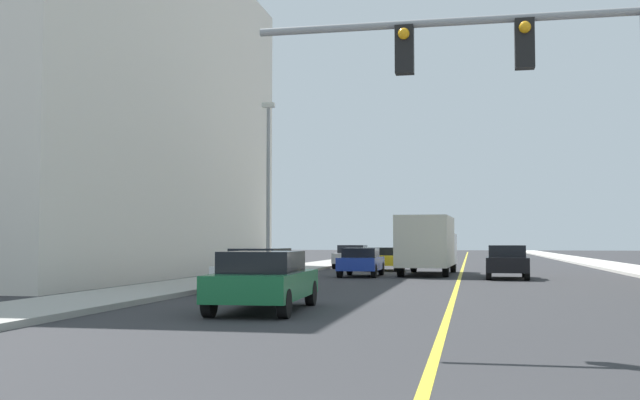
{
  "coord_description": "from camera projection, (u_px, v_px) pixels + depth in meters",
  "views": [
    {
      "loc": [
        0.53,
        -4.38,
        1.66
      ],
      "look_at": [
        -3.98,
        18.02,
        2.92
      ],
      "focal_mm": 42.13,
      "sensor_mm": 36.0,
      "label": 1
    }
  ],
  "objects": [
    {
      "name": "street_lamp",
      "position": [
        268.0,
        179.0,
        33.89
      ],
      "size": [
        0.56,
        0.28,
        7.79
      ],
      "color": "gray",
      "rests_on": "sidewalk_left"
    },
    {
      "name": "car_yellow",
      "position": [
        384.0,
        258.0,
        42.63
      ],
      "size": [
        1.9,
        3.95,
        1.31
      ],
      "rotation": [
        0.0,
        0.0,
        0.02
      ],
      "color": "gold",
      "rests_on": "ground"
    },
    {
      "name": "ground",
      "position": [
        463.0,
        269.0,
        45.41
      ],
      "size": [
        192.0,
        192.0,
        0.0
      ],
      "primitive_type": "plane",
      "color": "#2D2D30"
    },
    {
      "name": "building_left_near",
      "position": [
        49.0,
        110.0,
        37.75
      ],
      "size": [
        15.98,
        26.96,
        16.48
      ],
      "primitive_type": "cube",
      "color": "silver",
      "rests_on": "ground"
    },
    {
      "name": "sidewalk_left",
      "position": [
        310.0,
        266.0,
        47.28
      ],
      "size": [
        3.04,
        168.0,
        0.15
      ],
      "primitive_type": "cube",
      "color": "#9E9B93",
      "rests_on": "ground"
    },
    {
      "name": "lane_marking_center",
      "position": [
        463.0,
        269.0,
        45.41
      ],
      "size": [
        0.16,
        144.0,
        0.01
      ],
      "primitive_type": "cube",
      "color": "yellow",
      "rests_on": "ground"
    },
    {
      "name": "sidewalk_right",
      "position": [
        628.0,
        269.0,
        43.55
      ],
      "size": [
        3.04,
        168.0,
        0.15
      ],
      "primitive_type": "cube",
      "color": "beige",
      "rests_on": "ground"
    },
    {
      "name": "car_silver",
      "position": [
        352.0,
        256.0,
        46.44
      ],
      "size": [
        1.84,
        4.3,
        1.42
      ],
      "rotation": [
        0.0,
        0.0,
        3.14
      ],
      "color": "#BCBCC1",
      "rests_on": "ground"
    },
    {
      "name": "car_green",
      "position": [
        264.0,
        280.0,
        17.81
      ],
      "size": [
        2.05,
        4.52,
        1.42
      ],
      "rotation": [
        0.0,
        0.0,
        0.04
      ],
      "color": "#196638",
      "rests_on": "ground"
    },
    {
      "name": "car_black",
      "position": [
        507.0,
        262.0,
        33.25
      ],
      "size": [
        1.91,
        4.04,
        1.48
      ],
      "rotation": [
        0.0,
        0.0,
        -0.03
      ],
      "color": "black",
      "rests_on": "ground"
    },
    {
      "name": "delivery_truck",
      "position": [
        428.0,
        244.0,
        37.21
      ],
      "size": [
        2.71,
        7.97,
        2.86
      ],
      "rotation": [
        0.0,
        0.0,
        -0.04
      ],
      "color": "silver",
      "rests_on": "ground"
    },
    {
      "name": "car_white",
      "position": [
        259.0,
        269.0,
        24.32
      ],
      "size": [
        1.8,
        4.31,
        1.42
      ],
      "rotation": [
        0.0,
        0.0,
        3.12
      ],
      "color": "white",
      "rests_on": "ground"
    },
    {
      "name": "car_blue",
      "position": [
        361.0,
        262.0,
        35.36
      ],
      "size": [
        1.79,
        3.91,
        1.34
      ],
      "rotation": [
        0.0,
        0.0,
        -0.0
      ],
      "color": "#1E389E",
      "rests_on": "ground"
    }
  ]
}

